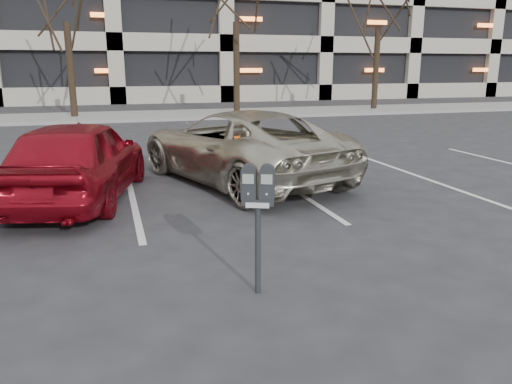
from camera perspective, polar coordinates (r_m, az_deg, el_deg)
name	(u,v)px	position (r m, az deg, el deg)	size (l,w,h in m)	color
ground	(246,228)	(6.84, -1.18, -4.14)	(140.00, 140.00, 0.00)	#28282B
sidewalk	(148,116)	(22.42, -12.25, 8.52)	(80.00, 4.00, 0.12)	gray
stall_lines	(132,195)	(8.83, -14.02, -0.30)	(16.90, 5.20, 0.00)	silver
parking_meter	(258,198)	(4.64, 0.22, -0.66)	(0.34, 0.23, 1.25)	black
suv_silver	(240,146)	(9.52, -1.89, 5.30)	(3.67, 5.35, 1.37)	#BAB49F
car_red	(78,159)	(8.61, -19.65, 3.53)	(1.61, 3.99, 1.36)	maroon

